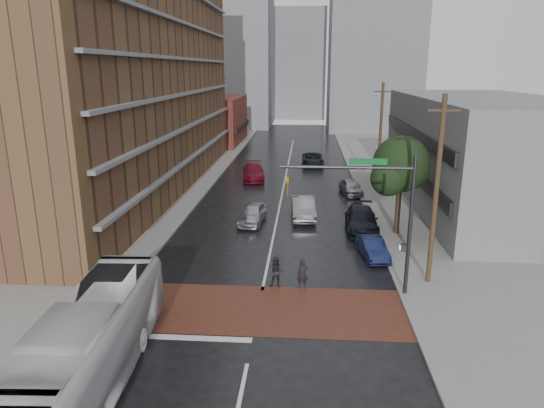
# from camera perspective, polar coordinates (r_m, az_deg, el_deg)

# --- Properties ---
(ground) EXTENTS (160.00, 160.00, 0.00)m
(ground) POSITION_cam_1_polar(r_m,az_deg,el_deg) (23.41, -1.73, -12.84)
(ground) COLOR black
(ground) RESTS_ON ground
(crosswalk) EXTENTS (14.00, 5.00, 0.02)m
(crosswalk) POSITION_cam_1_polar(r_m,az_deg,el_deg) (23.84, -1.60, -12.24)
(crosswalk) COLOR brown
(crosswalk) RESTS_ON ground
(sidewalk_west) EXTENTS (9.00, 90.00, 0.15)m
(sidewalk_west) POSITION_cam_1_polar(r_m,az_deg,el_deg) (48.75, -12.29, 2.14)
(sidewalk_west) COLOR gray
(sidewalk_west) RESTS_ON ground
(sidewalk_east) EXTENTS (9.00, 90.00, 0.15)m
(sidewalk_east) POSITION_cam_1_polar(r_m,az_deg,el_deg) (47.72, 15.28, 1.66)
(sidewalk_east) COLOR gray
(sidewalk_east) RESTS_ON ground
(apartment_block) EXTENTS (10.00, 44.00, 28.00)m
(apartment_block) POSITION_cam_1_polar(r_m,az_deg,el_deg) (47.39, -16.73, 18.46)
(apartment_block) COLOR brown
(apartment_block) RESTS_ON ground
(storefront_west) EXTENTS (8.00, 16.00, 7.00)m
(storefront_west) POSITION_cam_1_polar(r_m,az_deg,el_deg) (76.18, -6.73, 9.78)
(storefront_west) COLOR brown
(storefront_west) RESTS_ON ground
(building_east) EXTENTS (11.00, 26.00, 9.00)m
(building_east) POSITION_cam_1_polar(r_m,az_deg,el_deg) (43.44, 23.44, 5.54)
(building_east) COLOR gray
(building_east) RESTS_ON ground
(distant_tower_west) EXTENTS (18.00, 16.00, 32.00)m
(distant_tower_west) POSITION_cam_1_polar(r_m,az_deg,el_deg) (99.90, -5.49, 18.36)
(distant_tower_west) COLOR gray
(distant_tower_west) RESTS_ON ground
(distant_tower_east) EXTENTS (16.00, 14.00, 36.00)m
(distant_tower_east) POSITION_cam_1_polar(r_m,az_deg,el_deg) (93.47, 12.07, 19.53)
(distant_tower_east) COLOR gray
(distant_tower_east) RESTS_ON ground
(distant_tower_center) EXTENTS (12.00, 10.00, 24.00)m
(distant_tower_center) POSITION_cam_1_polar(r_m,az_deg,el_deg) (115.49, 3.15, 16.05)
(distant_tower_center) COLOR gray
(distant_tower_center) RESTS_ON ground
(street_tree) EXTENTS (4.20, 4.10, 6.90)m
(street_tree) POSITION_cam_1_polar(r_m,az_deg,el_deg) (33.73, 14.93, 4.13)
(street_tree) COLOR #332319
(street_tree) RESTS_ON ground
(signal_mast) EXTENTS (6.50, 0.30, 7.20)m
(signal_mast) POSITION_cam_1_polar(r_m,az_deg,el_deg) (24.13, 12.75, -0.20)
(signal_mast) COLOR #2D2D33
(signal_mast) RESTS_ON ground
(utility_pole_near) EXTENTS (1.60, 0.26, 10.00)m
(utility_pole_near) POSITION_cam_1_polar(r_m,az_deg,el_deg) (26.05, 18.76, 1.44)
(utility_pole_near) COLOR #473321
(utility_pole_near) RESTS_ON ground
(utility_pole_far) EXTENTS (1.60, 0.26, 10.00)m
(utility_pole_far) POSITION_cam_1_polar(r_m,az_deg,el_deg) (45.36, 12.60, 7.65)
(utility_pole_far) COLOR #473321
(utility_pole_far) RESTS_ON ground
(transit_bus) EXTENTS (3.27, 11.53, 3.18)m
(transit_bus) POSITION_cam_1_polar(r_m,az_deg,el_deg) (19.23, -20.78, -15.34)
(transit_bus) COLOR silver
(transit_bus) RESTS_ON ground
(pedestrian_a) EXTENTS (0.60, 0.41, 1.59)m
(pedestrian_a) POSITION_cam_1_polar(r_m,az_deg,el_deg) (25.65, 3.62, -8.22)
(pedestrian_a) COLOR black
(pedestrian_a) RESTS_ON ground
(pedestrian_b) EXTENTS (0.90, 0.74, 1.68)m
(pedestrian_b) POSITION_cam_1_polar(r_m,az_deg,el_deg) (25.67, 0.52, -8.06)
(pedestrian_b) COLOR black
(pedestrian_b) RESTS_ON ground
(car_travel_a) EXTENTS (2.08, 4.43, 1.46)m
(car_travel_a) POSITION_cam_1_polar(r_m,az_deg,el_deg) (36.15, -2.34, -1.13)
(car_travel_a) COLOR #ABADB3
(car_travel_a) RESTS_ON ground
(car_travel_b) EXTENTS (2.06, 5.04, 1.62)m
(car_travel_b) POSITION_cam_1_polar(r_m,az_deg,el_deg) (37.37, 3.69, -0.46)
(car_travel_b) COLOR #95999C
(car_travel_b) RESTS_ON ground
(car_travel_c) EXTENTS (2.92, 5.68, 1.58)m
(car_travel_c) POSITION_cam_1_polar(r_m,az_deg,el_deg) (50.42, -2.22, 3.77)
(car_travel_c) COLOR maroon
(car_travel_c) RESTS_ON ground
(suv_travel) EXTENTS (2.56, 5.39, 1.49)m
(suv_travel) POSITION_cam_1_polar(r_m,az_deg,el_deg) (58.09, 4.81, 5.27)
(suv_travel) COLOR black
(suv_travel) RESTS_ON ground
(car_parked_near) EXTENTS (1.82, 3.87, 1.23)m
(car_parked_near) POSITION_cam_1_polar(r_m,az_deg,el_deg) (30.28, 11.75, -5.08)
(car_parked_near) COLOR #131A43
(car_parked_near) RESTS_ON ground
(car_parked_mid) EXTENTS (2.36, 5.45, 1.56)m
(car_parked_mid) POSITION_cam_1_polar(r_m,az_deg,el_deg) (35.07, 10.48, -1.83)
(car_parked_mid) COLOR black
(car_parked_mid) RESTS_ON ground
(car_parked_far) EXTENTS (2.23, 4.29, 1.39)m
(car_parked_far) POSITION_cam_1_polar(r_m,az_deg,el_deg) (45.01, 9.27, 2.00)
(car_parked_far) COLOR #929599
(car_parked_far) RESTS_ON ground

